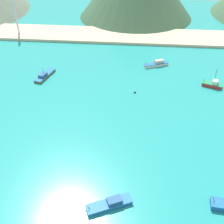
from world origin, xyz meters
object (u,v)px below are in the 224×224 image
(fishing_boat_5, at_px, (45,75))
(fishing_boat_7, at_px, (212,84))
(fishing_boat_6, at_px, (157,64))
(radio_tower, at_px, (15,11))
(buoy_0, at_px, (135,93))
(fishing_boat_2, at_px, (110,204))

(fishing_boat_5, xyz_separation_m, fishing_boat_7, (61.67, -1.22, 0.23))
(fishing_boat_6, xyz_separation_m, fishing_boat_7, (19.31, -14.11, 0.04))
(radio_tower, bearing_deg, buoy_0, -39.29)
(fishing_boat_7, relative_size, radio_tower, 0.33)
(fishing_boat_2, bearing_deg, fishing_boat_6, 79.48)
(fishing_boat_7, bearing_deg, fishing_boat_5, 178.86)
(fishing_boat_6, relative_size, radio_tower, 0.45)
(fishing_boat_5, bearing_deg, fishing_boat_7, -1.14)
(buoy_0, bearing_deg, fishing_boat_6, 68.59)
(fishing_boat_2, xyz_separation_m, fishing_boat_7, (31.72, 52.77, 0.23))
(buoy_0, distance_m, radio_tower, 76.17)
(fishing_boat_2, relative_size, radio_tower, 0.46)
(fishing_boat_7, xyz_separation_m, buoy_0, (-27.49, -6.77, -0.78))
(fishing_boat_2, relative_size, fishing_boat_7, 1.42)
(fishing_boat_6, distance_m, fishing_boat_7, 23.91)
(fishing_boat_2, distance_m, buoy_0, 46.20)
(fishing_boat_2, bearing_deg, radio_tower, 119.98)
(fishing_boat_6, relative_size, fishing_boat_7, 1.39)
(fishing_boat_2, height_order, fishing_boat_6, fishing_boat_6)
(fishing_boat_6, bearing_deg, fishing_boat_5, -163.08)
(buoy_0, bearing_deg, radio_tower, 140.71)
(fishing_boat_5, height_order, buoy_0, fishing_boat_5)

